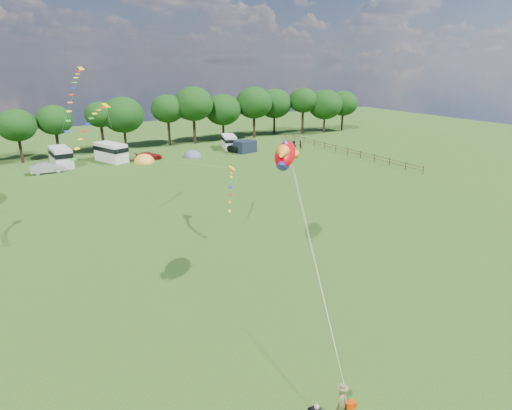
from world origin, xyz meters
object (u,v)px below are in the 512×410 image
car_b (47,168)px  car_c (149,156)px  walker_a (300,144)px  campervan_b (61,156)px  campervan_c (111,152)px  tent_greyblue (193,157)px  walker_b (294,146)px  campervan_d (229,141)px  tent_orange (144,162)px  car_d (241,147)px  kite_flyer (342,403)px  fish_kite (285,155)px

car_b → car_c: (14.49, 1.26, -0.13)m
car_b → walker_a: (40.07, -3.31, 0.00)m
campervan_b → campervan_c: 7.06m
tent_greyblue → walker_b: walker_b is taller
campervan_d → tent_orange: campervan_d is taller
car_b → car_d: 30.21m
car_b → car_d: car_b is taller
campervan_d → walker_a: size_ratio=3.58×
campervan_c → kite_flyer: size_ratio=3.86×
fish_kite → campervan_c: bearing=45.7°
campervan_c → tent_orange: size_ratio=1.76×
car_c → kite_flyer: size_ratio=2.49×
tent_orange → car_c: bearing=50.9°
kite_flyer → walker_a: kite_flyer is taller
car_c → tent_orange: 1.90m
car_d → car_b: bearing=69.8°
campervan_b → campervan_d: campervan_b is taller
car_b → campervan_d: campervan_d is taller
car_c → campervan_d: bearing=-78.6°
kite_flyer → campervan_d: bearing=46.2°
kite_flyer → walker_a: size_ratio=1.10×
car_b → walker_a: walker_a is taller
campervan_d → tent_greyblue: bearing=129.2°
tent_greyblue → walker_b: 17.23m
car_c → campervan_c: campervan_c is taller
campervan_b → tent_orange: bearing=-111.7°
kite_flyer → campervan_b: bearing=72.8°
fish_kite → walker_a: 47.45m
campervan_b → campervan_c: size_ratio=0.94×
tent_orange → tent_greyblue: 7.75m
walker_a → tent_orange: bearing=-26.2°
campervan_b → campervan_c: campervan_c is taller
campervan_d → car_b: bearing=113.4°
campervan_b → walker_a: bearing=-104.1°
campervan_b → tent_orange: (11.14, -3.53, -1.46)m
car_b → campervan_c: campervan_c is taller
tent_greyblue → campervan_c: bearing=163.9°
car_c → walker_b: (23.22, -6.04, 0.33)m
tent_orange → kite_flyer: (-6.95, -52.76, 0.78)m
campervan_c → walker_b: 29.53m
car_d → kite_flyer: 58.29m
car_c → tent_orange: size_ratio=1.14×
car_d → fish_kite: (-18.57, -40.76, 7.96)m
walker_a → walker_b: (-2.36, -1.48, 0.19)m
campervan_d → walker_b: campervan_d is taller
car_b → walker_a: size_ratio=2.83×
tent_greyblue → fish_kite: bearing=-103.3°
campervan_c → fish_kite: bearing=162.0°
car_c → fish_kite: (-2.86, -41.72, 8.07)m
car_b → campervan_c: bearing=-71.7°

